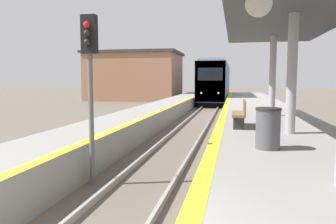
{
  "coord_description": "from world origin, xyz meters",
  "views": [
    {
      "loc": [
        2.13,
        -2.63,
        2.59
      ],
      "look_at": [
        -2.35,
        19.51,
        0.35
      ],
      "focal_mm": 35.0,
      "sensor_mm": 36.0,
      "label": 1
    }
  ],
  "objects_px": {
    "train": "(216,82)",
    "trash_bin": "(268,128)",
    "bench": "(241,113)",
    "signal_near": "(90,67)"
  },
  "relations": [
    {
      "from": "trash_bin",
      "to": "bench",
      "type": "height_order",
      "value": "trash_bin"
    },
    {
      "from": "train",
      "to": "trash_bin",
      "type": "relative_size",
      "value": 21.09
    },
    {
      "from": "train",
      "to": "signal_near",
      "type": "xyz_separation_m",
      "value": [
        -1.26,
        -32.12,
        0.58
      ]
    },
    {
      "from": "train",
      "to": "trash_bin",
      "type": "bearing_deg",
      "value": -84.72
    },
    {
      "from": "signal_near",
      "to": "trash_bin",
      "type": "height_order",
      "value": "signal_near"
    },
    {
      "from": "signal_near",
      "to": "bench",
      "type": "relative_size",
      "value": 2.41
    },
    {
      "from": "train",
      "to": "trash_bin",
      "type": "height_order",
      "value": "train"
    },
    {
      "from": "train",
      "to": "bench",
      "type": "distance_m",
      "value": 28.13
    },
    {
      "from": "signal_near",
      "to": "bench",
      "type": "distance_m",
      "value": 5.66
    },
    {
      "from": "signal_near",
      "to": "bench",
      "type": "height_order",
      "value": "signal_near"
    }
  ]
}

